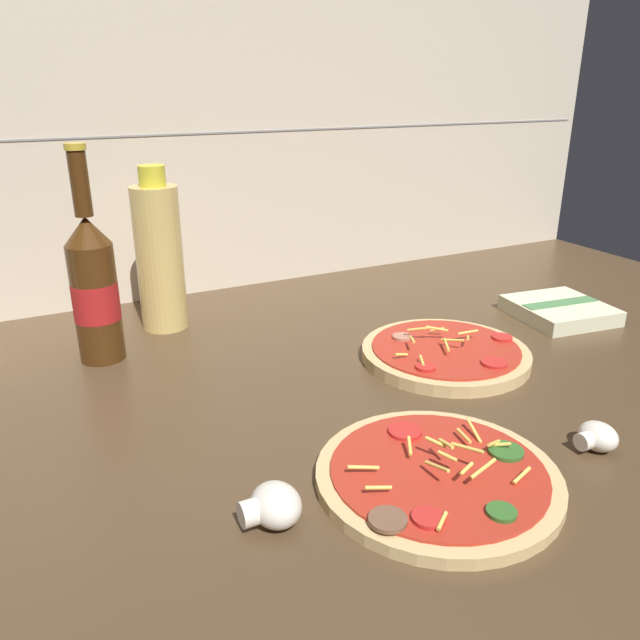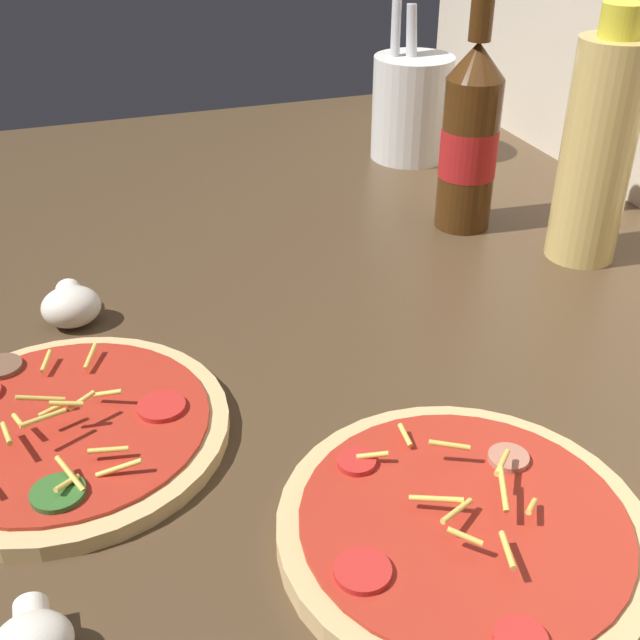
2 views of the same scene
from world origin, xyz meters
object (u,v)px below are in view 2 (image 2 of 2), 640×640
(pizza_near, at_px, (65,430))
(mushroom_right, at_px, (71,305))
(beer_bottle, at_px, (470,134))
(utensil_crock, at_px, (411,106))
(pizza_far, at_px, (462,529))
(mushroom_left, at_px, (32,640))
(oil_bottle, at_px, (598,149))

(pizza_near, xyz_separation_m, mushroom_right, (-0.16, 0.02, 0.01))
(beer_bottle, bearing_deg, mushroom_right, -80.09)
(beer_bottle, bearing_deg, utensil_crock, 170.61)
(pizza_far, xyz_separation_m, mushroom_right, (-0.34, -0.20, 0.01))
(pizza_near, distance_m, utensil_crock, 0.66)
(pizza_far, distance_m, mushroom_left, 0.25)
(beer_bottle, xyz_separation_m, utensil_crock, (-0.22, 0.04, -0.03))
(pizza_far, height_order, utensil_crock, utensil_crock)
(beer_bottle, relative_size, mushroom_right, 5.33)
(pizza_near, xyz_separation_m, oil_bottle, (-0.13, 0.52, 0.11))
(beer_bottle, height_order, mushroom_left, beer_bottle)
(beer_bottle, distance_m, oil_bottle, 0.13)
(mushroom_left, xyz_separation_m, mushroom_right, (-0.34, 0.05, 0.00))
(mushroom_left, relative_size, mushroom_right, 0.82)
(pizza_far, distance_m, mushroom_right, 0.40)
(mushroom_left, bearing_deg, utensil_crock, 141.58)
(oil_bottle, bearing_deg, pizza_near, -76.02)
(pizza_near, relative_size, utensil_crock, 1.11)
(pizza_near, relative_size, beer_bottle, 0.81)
(utensil_crock, bearing_deg, beer_bottle, -9.39)
(mushroom_left, distance_m, utensil_crock, 0.81)
(mushroom_left, distance_m, mushroom_right, 0.35)
(pizza_near, bearing_deg, beer_bottle, 118.15)
(beer_bottle, bearing_deg, pizza_near, -61.85)
(beer_bottle, distance_m, mushroom_right, 0.44)
(mushroom_right, distance_m, utensil_crock, 0.55)
(mushroom_right, xyz_separation_m, utensil_crock, (-0.29, 0.46, 0.05))
(oil_bottle, bearing_deg, mushroom_left, -60.47)
(mushroom_left, bearing_deg, pizza_near, 171.25)
(pizza_near, height_order, oil_bottle, oil_bottle)
(beer_bottle, height_order, oil_bottle, beer_bottle)
(mushroom_left, xyz_separation_m, utensil_crock, (-0.64, 0.50, 0.05))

